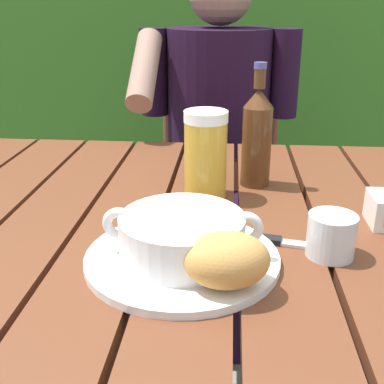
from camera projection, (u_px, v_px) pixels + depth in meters
dining_table at (198, 263)px, 0.90m from camera, size 1.20×0.93×0.75m
hedge_backdrop at (242, 20)px, 2.34m from camera, size 3.20×0.95×2.29m
chair_near_diner at (218, 183)px, 1.79m from camera, size 0.44×0.41×0.93m
person_eating at (217, 130)px, 1.52m from camera, size 0.48×0.47×1.24m
serving_plate at (182, 258)px, 0.71m from camera, size 0.28×0.28×0.01m
soup_bowl at (182, 235)px, 0.69m from camera, size 0.23×0.18×0.07m
bread_roll at (227, 260)px, 0.62m from camera, size 0.12×0.10×0.07m
beer_glass at (205, 155)px, 0.92m from camera, size 0.08×0.08×0.17m
beer_bottle at (257, 136)px, 0.97m from camera, size 0.06×0.06×0.25m
water_glass_small at (331, 235)px, 0.72m from camera, size 0.07×0.07×0.07m
table_knife at (279, 242)px, 0.76m from camera, size 0.16×0.05×0.01m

